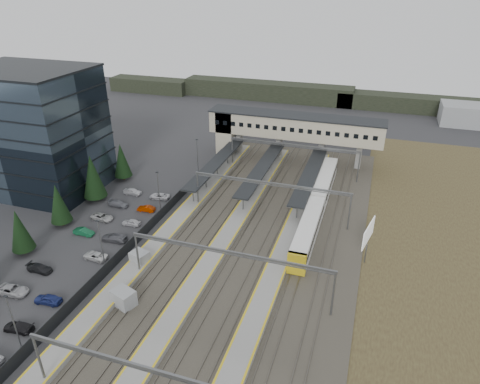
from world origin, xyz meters
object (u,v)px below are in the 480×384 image
(relay_cabin_far, at_px, (140,259))
(billboard, at_px, (368,234))
(relay_cabin_near, at_px, (124,298))
(train, at_px, (317,205))
(office_building, at_px, (33,131))
(footbridge, at_px, (283,127))

(relay_cabin_far, bearing_deg, billboard, 23.06)
(relay_cabin_near, xyz_separation_m, train, (20.44, 32.34, 0.75))
(office_building, xyz_separation_m, relay_cabin_near, (35.56, -26.68, -10.95))
(office_building, xyz_separation_m, train, (56.00, 5.66, -10.20))
(billboard, bearing_deg, office_building, 176.36)
(office_building, bearing_deg, footbridge, 34.47)
(relay_cabin_near, relative_size, footbridge, 0.09)
(office_building, distance_m, billboard, 66.10)
(train, bearing_deg, footbridge, 116.81)
(relay_cabin_far, height_order, footbridge, footbridge)
(relay_cabin_far, bearing_deg, train, 45.70)
(office_building, relative_size, relay_cabin_far, 8.18)
(footbridge, height_order, billboard, footbridge)
(relay_cabin_far, xyz_separation_m, train, (23.08, 23.65, 0.84))
(relay_cabin_near, xyz_separation_m, billboard, (29.85, 22.52, 2.40))
(office_building, height_order, relay_cabin_far, office_building)
(relay_cabin_near, xyz_separation_m, relay_cabin_far, (-2.64, 8.69, -0.09))
(office_building, relative_size, relay_cabin_near, 6.89)
(relay_cabin_far, height_order, billboard, billboard)
(train, xyz_separation_m, billboard, (9.41, -9.82, 1.65))
(relay_cabin_far, distance_m, footbridge, 49.65)
(relay_cabin_near, bearing_deg, train, 57.71)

